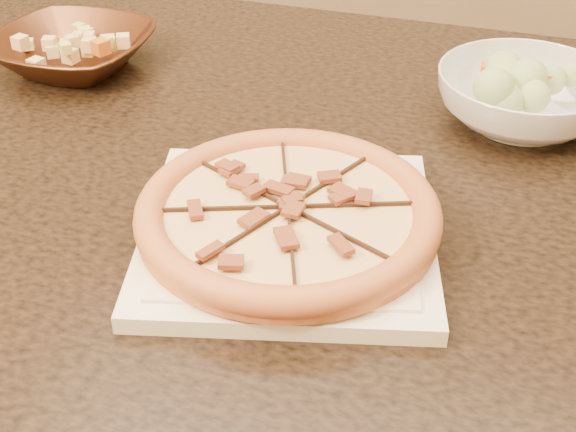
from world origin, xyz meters
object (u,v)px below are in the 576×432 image
Objects in this scene: pizza at (288,213)px; bronze_bowl at (73,51)px; plate at (288,232)px; dining_table at (216,215)px; salad_bowl at (524,98)px.

pizza is 0.50m from bronze_bowl.
bronze_bowl is (-0.38, 0.32, 0.02)m from plate.
pizza reaches higher than dining_table.
pizza is (-0.00, 0.00, 0.02)m from plate.
salad_bowl is at bearing 54.08° from plate.
pizza is at bearing -39.76° from bronze_bowl.
plate reaches higher than dining_table.
bronze_bowl is 0.61m from salad_bowl.
plate is 0.50m from bronze_bowl.
pizza is (0.13, -0.15, 0.13)m from dining_table.
salad_bowl is (0.22, 0.30, -0.00)m from pizza.
bronze_bowl is 0.99× the size of salad_bowl.
salad_bowl is (0.35, 0.15, 0.13)m from dining_table.
plate is 1.55× the size of salad_bowl.
dining_table is 0.23m from plate.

